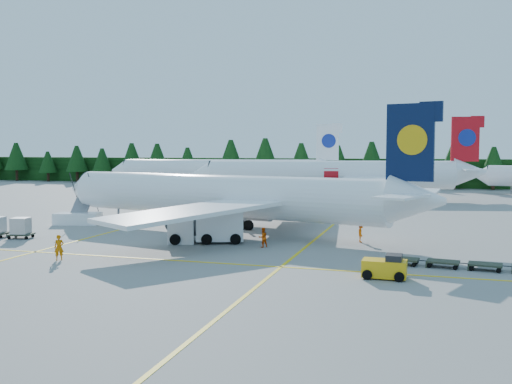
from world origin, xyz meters
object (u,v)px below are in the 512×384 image
(airliner_navy, at_px, (212,196))
(service_truck, at_px, (206,225))
(airliner_red, at_px, (326,175))
(baggage_tug, at_px, (386,267))
(airstairs, at_px, (79,215))

(airliner_navy, height_order, service_truck, airliner_navy)
(airliner_red, distance_m, baggage_tug, 55.14)
(airliner_navy, relative_size, airstairs, 5.68)
(airstairs, height_order, baggage_tug, airstairs)
(service_truck, relative_size, baggage_tug, 2.49)
(service_truck, bearing_deg, airstairs, 137.57)
(airliner_red, relative_size, service_truck, 6.49)
(airliner_red, bearing_deg, airstairs, -131.98)
(service_truck, bearing_deg, baggage_tug, -50.60)
(airliner_navy, relative_size, service_truck, 5.80)
(airliner_navy, distance_m, service_truck, 6.71)
(airstairs, xyz_separation_m, baggage_tug, (33.70, -17.15, -0.21))
(airliner_navy, height_order, airliner_red, airliner_red)
(service_truck, distance_m, baggage_tug, 18.56)
(airliner_red, bearing_deg, baggage_tug, -88.65)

